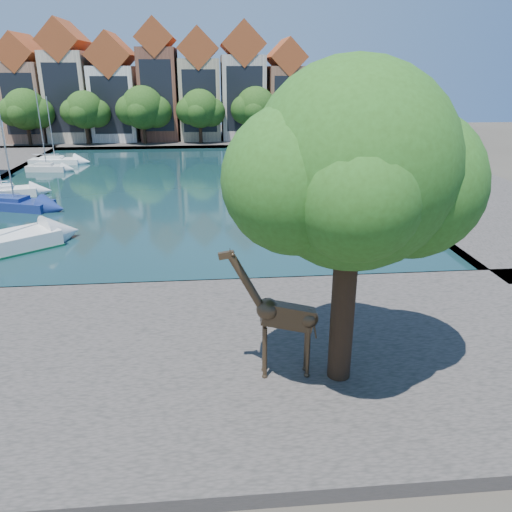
{
  "coord_description": "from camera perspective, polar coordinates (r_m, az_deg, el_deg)",
  "views": [
    {
      "loc": [
        3.23,
        -23.68,
        10.66
      ],
      "look_at": [
        5.22,
        -2.0,
        2.46
      ],
      "focal_mm": 35.0,
      "sensor_mm": 36.0,
      "label": 1
    }
  ],
  "objects": [
    {
      "name": "right_quay",
      "position": [
        53.44,
        19.11,
        8.29
      ],
      "size": [
        14.0,
        52.0,
        0.5
      ],
      "primitive_type": "cube",
      "color": "#494340",
      "rests_on": "ground"
    },
    {
      "name": "sailboat_left_b",
      "position": [
        44.59,
        -25.86,
        5.58
      ],
      "size": [
        6.45,
        3.94,
        11.66
      ],
      "color": "navy",
      "rests_on": "water_basin"
    },
    {
      "name": "sailboat_right_b",
      "position": [
        45.58,
        6.03,
        7.79
      ],
      "size": [
        6.73,
        2.98,
        9.73
      ],
      "color": "navy",
      "rests_on": "water_basin"
    },
    {
      "name": "townhouse_east_mid",
      "position": [
        79.89,
        -1.55,
        18.8
      ],
      "size": [
        6.43,
        9.18,
        16.65
      ],
      "color": "#BFB2A3",
      "rests_on": "far_quay"
    },
    {
      "name": "giraffe_statue",
      "position": [
        17.06,
        2.81,
        -6.82
      ],
      "size": [
        3.27,
        0.63,
        4.68
      ],
      "color": "#3E2F1F",
      "rests_on": "near_quay"
    },
    {
      "name": "far_quay",
      "position": [
        80.42,
        -7.71,
        13.03
      ],
      "size": [
        60.0,
        16.0,
        0.5
      ],
      "primitive_type": "cube",
      "color": "#494340",
      "rests_on": "ground"
    },
    {
      "name": "townhouse_east_end",
      "position": [
        80.61,
        3.31,
        18.09
      ],
      "size": [
        5.44,
        9.18,
        14.43
      ],
      "color": "brown",
      "rests_on": "far_quay"
    },
    {
      "name": "townhouse_center",
      "position": [
        80.03,
        -11.02,
        18.65
      ],
      "size": [
        5.44,
        9.18,
        16.93
      ],
      "color": "brown",
      "rests_on": "far_quay"
    },
    {
      "name": "plane_tree",
      "position": [
        15.61,
        11.34,
        9.21
      ],
      "size": [
        8.32,
        6.4,
        10.62
      ],
      "color": "#332114",
      "rests_on": "near_quay"
    },
    {
      "name": "townhouse_west_inner",
      "position": [
        80.91,
        -15.77,
        17.57
      ],
      "size": [
        6.43,
        9.18,
        15.15
      ],
      "color": "silver",
      "rests_on": "far_quay"
    },
    {
      "name": "sailboat_right_d",
      "position": [
        61.36,
        5.99,
        11.06
      ],
      "size": [
        4.93,
        2.56,
        7.2
      ],
      "color": "silver",
      "rests_on": "water_basin"
    },
    {
      "name": "far_tree_far_west",
      "position": [
        78.51,
        -24.78,
        14.84
      ],
      "size": [
        7.28,
        5.6,
        7.68
      ],
      "color": "#332114",
      "rests_on": "far_quay"
    },
    {
      "name": "sailboat_left_d",
      "position": [
        60.11,
        -22.81,
        9.4
      ],
      "size": [
        4.36,
        1.93,
        8.67
      ],
      "color": "beige",
      "rests_on": "water_basin"
    },
    {
      "name": "far_tree_west",
      "position": [
        76.33,
        -18.91,
        15.39
      ],
      "size": [
        6.76,
        5.2,
        7.36
      ],
      "color": "#332114",
      "rests_on": "far_quay"
    },
    {
      "name": "far_tree_mid_west",
      "position": [
        74.93,
        -12.73,
        16.06
      ],
      "size": [
        7.8,
        6.0,
        8.0
      ],
      "color": "#332114",
      "rests_on": "far_quay"
    },
    {
      "name": "ground",
      "position": [
        26.17,
        -11.89,
        -3.86
      ],
      "size": [
        160.0,
        160.0,
        0.0
      ],
      "primitive_type": "plane",
      "color": "#38332B",
      "rests_on": "ground"
    },
    {
      "name": "near_quay",
      "position": [
        19.92,
        -14.05,
        -11.54
      ],
      "size": [
        50.0,
        14.0,
        0.5
      ],
      "primitive_type": "cube",
      "color": "#494340",
      "rests_on": "ground"
    },
    {
      "name": "far_tree_far_east",
      "position": [
        75.86,
        6.32,
        16.3
      ],
      "size": [
        6.76,
        5.2,
        7.36
      ],
      "color": "#332114",
      "rests_on": "far_quay"
    },
    {
      "name": "water_basin",
      "position": [
        48.96,
        -8.99,
        7.86
      ],
      "size": [
        38.0,
        50.0,
        0.08
      ],
      "primitive_type": "cube",
      "color": "black",
      "rests_on": "ground"
    },
    {
      "name": "townhouse_west_end",
      "position": [
        83.94,
        -24.55,
        16.64
      ],
      "size": [
        5.44,
        9.18,
        14.93
      ],
      "color": "#956951",
      "rests_on": "far_quay"
    },
    {
      "name": "sailboat_left_e",
      "position": [
        64.4,
        -21.98,
        10.14
      ],
      "size": [
        5.69,
        2.14,
        7.64
      ],
      "color": "white",
      "rests_on": "water_basin"
    },
    {
      "name": "sailboat_right_c",
      "position": [
        55.51,
        3.99,
        10.2
      ],
      "size": [
        5.79,
        2.93,
        8.9
      ],
      "color": "silver",
      "rests_on": "water_basin"
    },
    {
      "name": "sailboat_right_a",
      "position": [
        33.02,
        10.43,
        2.48
      ],
      "size": [
        5.53,
        3.61,
        8.71
      ],
      "color": "white",
      "rests_on": "water_basin"
    },
    {
      "name": "townhouse_west_mid",
      "position": [
        82.23,
        -20.5,
        17.73
      ],
      "size": [
        5.94,
        9.18,
        16.79
      ],
      "color": "#C7B599",
      "rests_on": "far_quay"
    },
    {
      "name": "sailboat_left_c",
      "position": [
        49.33,
        -27.0,
        6.71
      ],
      "size": [
        5.86,
        3.3,
        10.69
      ],
      "color": "white",
      "rests_on": "water_basin"
    },
    {
      "name": "far_tree_mid_east",
      "position": [
        74.39,
        -6.36,
        16.26
      ],
      "size": [
        7.02,
        5.4,
        7.52
      ],
      "color": "#332114",
      "rests_on": "far_quay"
    },
    {
      "name": "far_tree_east",
      "position": [
        74.69,
        0.05,
        16.48
      ],
      "size": [
        7.54,
        5.8,
        7.84
      ],
      "color": "#332114",
      "rests_on": "far_quay"
    },
    {
      "name": "townhouse_east_inner",
      "position": [
        79.73,
        -6.46,
        18.42
      ],
      "size": [
        5.94,
        9.18,
        15.79
      ],
      "color": "tan",
      "rests_on": "far_quay"
    }
  ]
}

